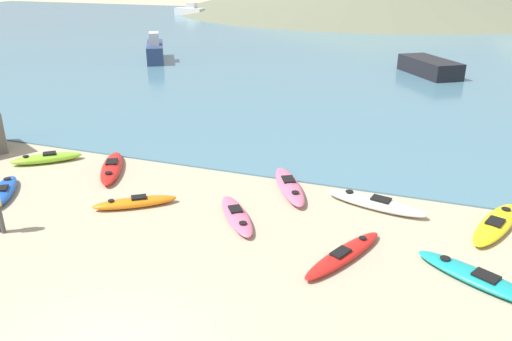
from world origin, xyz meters
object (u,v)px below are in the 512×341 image
Objects in this scene: kayak_on_sand_5 at (135,202)px; kayak_on_sand_4 at (47,158)px; kayak_on_sand_0 at (112,168)px; kayak_on_sand_8 at (344,254)px; kayak_on_sand_6 at (479,278)px; kayak_on_sand_1 at (236,215)px; kayak_on_sand_3 at (375,203)px; moored_boat_2 at (429,67)px; kayak_on_sand_9 at (289,186)px; moored_boat_0 at (190,11)px; kayak_on_sand_7 at (3,191)px; kayak_on_sand_2 at (496,224)px; moored_boat_1 at (155,51)px.

kayak_on_sand_4 is at bearing 158.19° from kayak_on_sand_5.
kayak_on_sand_8 is at bearing -17.93° from kayak_on_sand_0.
kayak_on_sand_1 is at bearing 171.39° from kayak_on_sand_6.
kayak_on_sand_3 is 21.95m from moored_boat_2.
kayak_on_sand_6 is 1.02× the size of kayak_on_sand_8.
kayak_on_sand_9 is 21.92m from moored_boat_2.
moored_boat_0 reaches higher than kayak_on_sand_4.
kayak_on_sand_4 is at bearing 104.49° from kayak_on_sand_7.
moored_boat_2 is at bearing 87.89° from kayak_on_sand_3.
kayak_on_sand_3 is 12.32m from kayak_on_sand_7.
kayak_on_sand_2 is 6.49m from kayak_on_sand_9.
moored_boat_1 reaches higher than kayak_on_sand_3.
kayak_on_sand_6 is 32.80m from moored_boat_1.
kayak_on_sand_8 is 25.27m from moored_boat_2.
kayak_on_sand_0 is 1.22× the size of kayak_on_sand_1.
moored_boat_0 reaches higher than kayak_on_sand_3.
kayak_on_sand_3 is at bearing 177.93° from kayak_on_sand_2.
kayak_on_sand_9 is (0.91, 2.57, 0.03)m from kayak_on_sand_1.
kayak_on_sand_8 is at bearing 0.03° from kayak_on_sand_7.
kayak_on_sand_6 is (10.14, -0.72, -0.02)m from kayak_on_sand_5.
kayak_on_sand_3 is 0.73× the size of moored_boat_0.
kayak_on_sand_1 is 3.39m from kayak_on_sand_5.
kayak_on_sand_6 is (2.90, -3.25, -0.04)m from kayak_on_sand_3.
moored_boat_0 is 0.90× the size of moored_boat_1.
kayak_on_sand_1 is at bearing -164.15° from kayak_on_sand_2.
moored_boat_2 is at bearing -43.42° from moored_boat_0.
kayak_on_sand_8 is at bearing -54.93° from kayak_on_sand_9.
moored_boat_1 is at bearing 129.54° from kayak_on_sand_8.
kayak_on_sand_0 is at bearing -63.63° from moored_boat_1.
moored_boat_0 is (-22.03, 55.87, 0.51)m from kayak_on_sand_4.
kayak_on_sand_2 is at bearing 15.85° from kayak_on_sand_1.
moored_boat_1 reaches higher than kayak_on_sand_1.
kayak_on_sand_6 is (15.52, -2.87, -0.05)m from kayak_on_sand_4.
kayak_on_sand_0 is at bearing 166.82° from kayak_on_sand_6.
kayak_on_sand_6 is (12.57, -2.94, -0.03)m from kayak_on_sand_0.
kayak_on_sand_6 is (6.77, -1.03, -0.00)m from kayak_on_sand_1.
kayak_on_sand_4 reaches higher than kayak_on_sand_9.
kayak_on_sand_1 is 0.78× the size of kayak_on_sand_3.
kayak_on_sand_5 is 0.78× the size of kayak_on_sand_9.
kayak_on_sand_8 is at bearing -92.72° from moored_boat_2.
kayak_on_sand_6 is at bearing -10.47° from kayak_on_sand_4.
moored_boat_1 is at bearing 108.77° from kayak_on_sand_7.
kayak_on_sand_1 is at bearing -150.12° from kayak_on_sand_3.
moored_boat_2 is at bearing 87.28° from kayak_on_sand_8.
kayak_on_sand_2 is 5.04m from kayak_on_sand_8.
kayak_on_sand_6 is at bearing -31.56° from kayak_on_sand_9.
kayak_on_sand_5 is at bearing -146.09° from kayak_on_sand_9.
kayak_on_sand_6 is at bearing -57.41° from moored_boat_0.
kayak_on_sand_3 reaches higher than kayak_on_sand_6.
kayak_on_sand_2 is 1.07× the size of kayak_on_sand_8.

